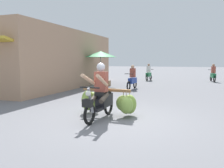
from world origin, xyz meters
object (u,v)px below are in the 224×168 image
object	(u,v)px
motorbike_distant_ahead_left	(132,79)
motorbike_distant_far_ahead	(149,74)
market_umbrella_near_shop	(101,54)
produce_crate	(106,83)
motorbike_main_loaded	(107,100)
motorbike_distant_ahead_right	(213,75)

from	to	relation	value
motorbike_distant_ahead_left	motorbike_distant_far_ahead	world-z (taller)	same
market_umbrella_near_shop	produce_crate	bearing A→B (deg)	51.00
motorbike_distant_ahead_left	market_umbrella_near_shop	xyz separation A→B (m)	(-2.32, 0.83, 1.49)
motorbike_main_loaded	produce_crate	size ratio (longest dim) A/B	3.36
motorbike_main_loaded	motorbike_distant_ahead_left	distance (m)	6.61
motorbike_distant_ahead_right	produce_crate	bearing A→B (deg)	-140.78
motorbike_distant_far_ahead	market_umbrella_near_shop	bearing A→B (deg)	-111.78
produce_crate	motorbike_distant_far_ahead	bearing A→B (deg)	69.39
motorbike_distant_ahead_left	market_umbrella_near_shop	size ratio (longest dim) A/B	0.72
motorbike_distant_ahead_left	produce_crate	distance (m)	2.40
motorbike_distant_far_ahead	market_umbrella_near_shop	world-z (taller)	market_umbrella_near_shop
motorbike_main_loaded	motorbike_distant_ahead_left	world-z (taller)	motorbike_main_loaded
motorbike_distant_ahead_right	market_umbrella_near_shop	world-z (taller)	market_umbrella_near_shop
motorbike_distant_ahead_right	produce_crate	distance (m)	8.79
market_umbrella_near_shop	produce_crate	size ratio (longest dim) A/B	4.02
motorbike_distant_ahead_right	motorbike_distant_far_ahead	distance (m)	4.97
motorbike_distant_ahead_left	motorbike_distant_far_ahead	distance (m)	6.09
motorbike_distant_ahead_left	motorbike_distant_ahead_right	xyz separation A→B (m)	(4.72, 6.67, 0.00)
motorbike_main_loaded	motorbike_distant_ahead_right	world-z (taller)	motorbike_main_loaded
motorbike_main_loaded	motorbike_distant_ahead_left	xyz separation A→B (m)	(-0.96, 6.54, 0.07)
motorbike_main_loaded	market_umbrella_near_shop	distance (m)	8.22
motorbike_main_loaded	motorbike_distant_ahead_right	xyz separation A→B (m)	(3.76, 13.21, 0.07)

